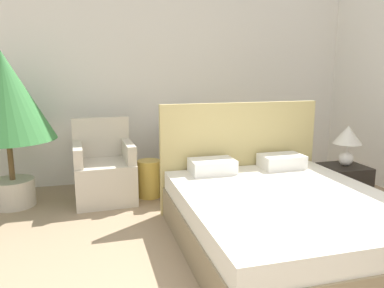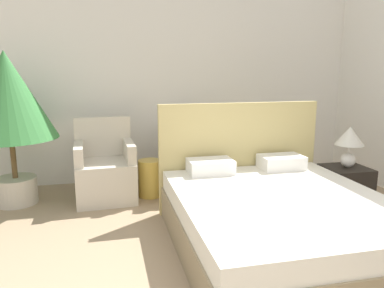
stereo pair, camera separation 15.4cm
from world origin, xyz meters
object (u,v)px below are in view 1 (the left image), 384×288
nightstand (343,185)px  armchair_near_window_left (105,175)px  bed (281,216)px  table_lamp (347,139)px  side_table (149,179)px  potted_palm (5,102)px  armchair_near_window_right (191,169)px

nightstand → armchair_near_window_left: bearing=161.6°
bed → armchair_near_window_left: size_ratio=2.18×
table_lamp → side_table: 2.35m
potted_palm → nightstand: 3.89m
bed → armchair_near_window_right: bearing=103.7°
armchair_near_window_right → potted_palm: potted_palm is taller
bed → armchair_near_window_left: bearing=132.1°
armchair_near_window_left → table_lamp: bearing=-20.7°
bed → armchair_near_window_left: 2.16m
side_table → potted_palm: bearing=176.6°
bed → armchair_near_window_left: bed is taller
armchair_near_window_left → side_table: size_ratio=2.11×
nightstand → bed: bearing=-148.6°
potted_palm → table_lamp: 3.80m
table_lamp → nightstand: bearing=-154.3°
armchair_near_window_right → table_lamp: (1.59, -0.87, 0.46)m
potted_palm → nightstand: potted_palm is taller
armchair_near_window_right → table_lamp: bearing=-23.2°
bed → armchair_near_window_left: (-1.45, 1.60, 0.03)m
potted_palm → armchair_near_window_left: bearing=-4.6°
bed → nightstand: size_ratio=4.52×
armchair_near_window_right → side_table: 0.54m
table_lamp → bed: bearing=-148.7°
armchair_near_window_left → side_table: 0.53m
bed → side_table: size_ratio=4.61×
armchair_near_window_right → nightstand: 1.80m
armchair_near_window_left → side_table: (0.53, -0.01, -0.08)m
bed → armchair_near_window_right: 1.65m
table_lamp → side_table: table_lamp is taller
nightstand → table_lamp: 0.54m
armchair_near_window_left → armchair_near_window_right: 1.06m
armchair_near_window_right → side_table: (-0.53, -0.01, -0.08)m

